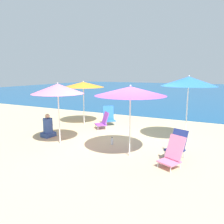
{
  "coord_description": "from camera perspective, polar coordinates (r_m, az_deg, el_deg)",
  "views": [
    {
      "loc": [
        2.7,
        -5.99,
        2.37
      ],
      "look_at": [
        -0.69,
        0.77,
        1.0
      ],
      "focal_mm": 35.0,
      "sensor_mm": 36.0,
      "label": 1
    }
  ],
  "objects": [
    {
      "name": "beach_chair_navy",
      "position": [
        6.47,
        16.64,
        -8.02
      ],
      "size": [
        0.61,
        0.67,
        0.78
      ],
      "rotation": [
        0.0,
        0.0,
        -0.34
      ],
      "color": "silver",
      "rests_on": "ground"
    },
    {
      "name": "beach_umbrella_pink",
      "position": [
        7.26,
        -13.97,
        5.91
      ],
      "size": [
        1.69,
        1.69,
        2.06
      ],
      "color": "white",
      "rests_on": "ground"
    },
    {
      "name": "person_seated_near",
      "position": [
        8.51,
        -16.38,
        -3.9
      ],
      "size": [
        0.44,
        0.5,
        0.87
      ],
      "rotation": [
        0.0,
        0.0,
        -0.14
      ],
      "color": "#334C8C",
      "rests_on": "ground"
    },
    {
      "name": "beach_umbrella_orange",
      "position": [
        10.09,
        -7.51,
        7.12
      ],
      "size": [
        1.9,
        1.9,
        2.0
      ],
      "color": "white",
      "rests_on": "ground"
    },
    {
      "name": "beach_chair_blue",
      "position": [
        10.04,
        -0.81,
        -1.03
      ],
      "size": [
        0.69,
        0.69,
        0.86
      ],
      "rotation": [
        0.0,
        0.0,
        0.76
      ],
      "color": "silver",
      "rests_on": "ground"
    },
    {
      "name": "sea_water",
      "position": [
        31.35,
        21.71,
        5.19
      ],
      "size": [
        60.0,
        40.0,
        0.01
      ],
      "color": "navy",
      "rests_on": "ground"
    },
    {
      "name": "ground_plane",
      "position": [
        6.99,
        2.26,
        -9.58
      ],
      "size": [
        60.0,
        60.0,
        0.0
      ],
      "primitive_type": "plane",
      "color": "#C6B284"
    },
    {
      "name": "beach_umbrella_blue",
      "position": [
        7.73,
        19.4,
        7.56
      ],
      "size": [
        1.82,
        1.82,
        2.28
      ],
      "color": "white",
      "rests_on": "ground"
    },
    {
      "name": "water_bottle",
      "position": [
        7.34,
        0.0,
        -7.75
      ],
      "size": [
        0.08,
        0.08,
        0.25
      ],
      "color": "silver",
      "rests_on": "ground"
    },
    {
      "name": "beach_chair_pink",
      "position": [
        5.83,
        15.57,
        -10.41
      ],
      "size": [
        0.66,
        0.72,
        0.79
      ],
      "rotation": [
        0.0,
        0.0,
        -0.44
      ],
      "color": "silver",
      "rests_on": "ground"
    },
    {
      "name": "beach_chair_purple",
      "position": [
        9.32,
        -2.32,
        -2.34
      ],
      "size": [
        0.73,
        0.73,
        0.72
      ],
      "rotation": [
        0.0,
        0.0,
        -0.78
      ],
      "color": "silver",
      "rests_on": "ground"
    },
    {
      "name": "beach_umbrella_purple",
      "position": [
        6.02,
        4.84,
        5.46
      ],
      "size": [
        1.98,
        1.98,
        2.04
      ],
      "color": "white",
      "rests_on": "ground"
    }
  ]
}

